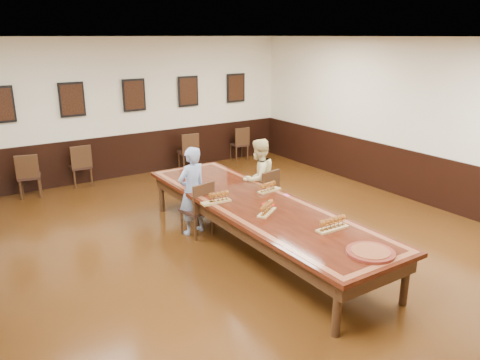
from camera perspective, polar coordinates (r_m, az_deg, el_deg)
floor at (r=7.49m, az=2.13°, el=-8.36°), size 8.00×10.00×0.02m
ceiling at (r=6.75m, az=2.45°, el=17.12°), size 8.00×10.00×0.02m
wall_back at (r=11.32m, az=-12.82°, el=8.58°), size 8.00×0.02×3.20m
wall_right at (r=9.79m, az=21.85°, el=6.48°), size 0.02×10.00×3.20m
chair_man at (r=7.83m, az=-5.34°, el=-3.43°), size 0.53×0.56×0.94m
chair_woman at (r=8.50m, az=2.75°, el=-1.69°), size 0.52×0.55×0.94m
spare_chair_a at (r=10.58m, az=-24.33°, el=0.57°), size 0.53×0.56×0.93m
spare_chair_b at (r=10.95m, az=-18.93°, el=1.74°), size 0.45×0.49×0.94m
spare_chair_c at (r=11.69m, az=-6.36°, el=3.52°), size 0.50×0.53×0.94m
spare_chair_d at (r=12.58m, az=-0.11°, el=4.50°), size 0.46×0.50×0.89m
person_man at (r=7.81m, az=-5.87°, el=-1.33°), size 0.61×0.46×1.50m
person_woman at (r=8.48m, az=2.28°, el=0.15°), size 0.82×0.70×1.46m
pink_phone at (r=7.56m, az=5.72°, el=-1.88°), size 0.08×0.14×0.01m
wainscoting at (r=7.28m, az=2.18°, el=-4.74°), size 8.00×10.00×1.00m
conference_table at (r=7.24m, az=2.19°, el=-3.92°), size 1.40×5.00×0.76m
posters at (r=11.22m, az=-12.79°, el=10.06°), size 6.14×0.04×0.74m
flight_a at (r=7.20m, az=-2.82°, el=-2.17°), size 0.48×0.18×0.18m
flight_b at (r=7.73m, az=3.55°, el=-0.87°), size 0.45×0.19×0.16m
flight_c at (r=6.78m, az=3.29°, el=-3.48°), size 0.45×0.35×0.17m
flight_d at (r=6.33m, az=11.22°, el=-5.29°), size 0.48×0.15×0.18m
red_plate_grp at (r=7.11m, az=3.44°, el=-3.04°), size 0.19×0.19×0.03m
carved_platter at (r=5.79m, az=15.62°, el=-8.49°), size 0.63×0.63×0.05m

